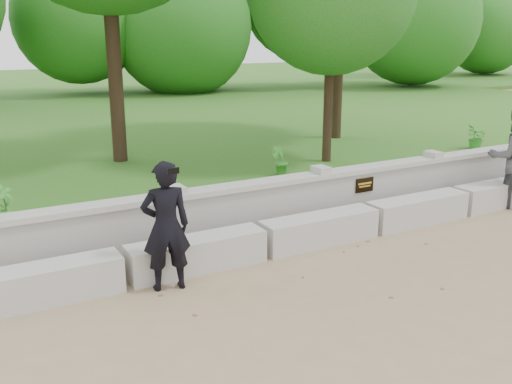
# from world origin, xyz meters

# --- Properties ---
(ground) EXTENTS (80.00, 80.00, 0.00)m
(ground) POSITION_xyz_m (0.00, 0.00, 0.00)
(ground) COLOR #957C5B
(ground) RESTS_ON ground
(lawn) EXTENTS (40.00, 22.00, 0.25)m
(lawn) POSITION_xyz_m (0.00, 14.00, 0.12)
(lawn) COLOR #335D1B
(lawn) RESTS_ON ground
(concrete_bench) EXTENTS (11.90, 0.45, 0.45)m
(concrete_bench) POSITION_xyz_m (0.00, 1.90, 0.22)
(concrete_bench) COLOR #AAA7A0
(concrete_bench) RESTS_ON ground
(parapet_wall) EXTENTS (12.50, 0.35, 0.90)m
(parapet_wall) POSITION_xyz_m (0.00, 2.60, 0.46)
(parapet_wall) COLOR #9F9D96
(parapet_wall) RESTS_ON ground
(man_main) EXTENTS (0.65, 0.59, 1.63)m
(man_main) POSITION_xyz_m (-3.56, 1.54, 0.81)
(man_main) COLOR black
(man_main) RESTS_ON ground
(shrub_a) EXTENTS (0.37, 0.33, 0.59)m
(shrub_a) POSITION_xyz_m (-5.06, 4.56, 0.55)
(shrub_a) COLOR #3D9131
(shrub_a) RESTS_ON lawn
(shrub_b) EXTENTS (0.43, 0.41, 0.60)m
(shrub_b) POSITION_xyz_m (0.22, 5.04, 0.55)
(shrub_b) COLOR #3D9131
(shrub_b) RESTS_ON lawn
(shrub_c) EXTENTS (0.72, 0.73, 0.61)m
(shrub_c) POSITION_xyz_m (6.00, 4.97, 0.55)
(shrub_c) COLOR #3D9131
(shrub_c) RESTS_ON lawn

